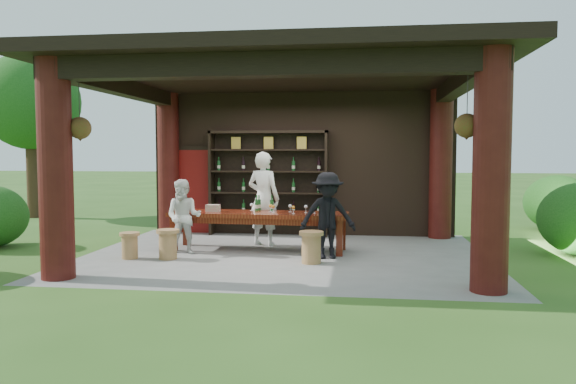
# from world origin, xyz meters

# --- Properties ---
(ground) EXTENTS (90.00, 90.00, 0.00)m
(ground) POSITION_xyz_m (0.00, 0.00, 0.00)
(ground) COLOR #2D5119
(ground) RESTS_ON ground
(pavilion) EXTENTS (7.50, 6.00, 3.60)m
(pavilion) POSITION_xyz_m (-0.01, 0.43, 2.13)
(pavilion) COLOR slate
(pavilion) RESTS_ON ground
(wine_shelf) EXTENTS (2.74, 0.42, 2.41)m
(wine_shelf) POSITION_xyz_m (-0.73, 2.45, 1.21)
(wine_shelf) COLOR black
(wine_shelf) RESTS_ON ground
(tasting_table) EXTENTS (3.51, 1.05, 0.75)m
(tasting_table) POSITION_xyz_m (-0.58, 0.42, 0.63)
(tasting_table) COLOR #51150B
(tasting_table) RESTS_ON ground
(stool_near_left) EXTENTS (0.41, 0.41, 0.53)m
(stool_near_left) POSITION_xyz_m (-2.03, -0.70, 0.28)
(stool_near_left) COLOR olive
(stool_near_left) RESTS_ON ground
(stool_near_right) EXTENTS (0.42, 0.42, 0.56)m
(stool_near_right) POSITION_xyz_m (0.56, -0.74, 0.29)
(stool_near_right) COLOR olive
(stool_near_right) RESTS_ON ground
(stool_far_left) EXTENTS (0.36, 0.36, 0.48)m
(stool_far_left) POSITION_xyz_m (-2.72, -0.75, 0.25)
(stool_far_left) COLOR olive
(stool_far_left) RESTS_ON ground
(host) EXTENTS (0.81, 0.67, 1.93)m
(host) POSITION_xyz_m (-0.59, 1.03, 0.96)
(host) COLOR white
(host) RESTS_ON ground
(guest_woman) EXTENTS (0.70, 0.56, 1.41)m
(guest_woman) POSITION_xyz_m (-1.90, -0.15, 0.70)
(guest_woman) COLOR silver
(guest_woman) RESTS_ON ground
(guest_man) EXTENTS (1.11, 0.78, 1.56)m
(guest_man) POSITION_xyz_m (0.80, -0.24, 0.78)
(guest_man) COLOR black
(guest_man) RESTS_ON ground
(table_bottles) EXTENTS (0.38, 0.17, 0.31)m
(table_bottles) POSITION_xyz_m (-0.56, 0.73, 0.90)
(table_bottles) COLOR #194C1E
(table_bottles) RESTS_ON tasting_table
(table_glasses) EXTENTS (1.36, 0.51, 0.15)m
(table_glasses) POSITION_xyz_m (-0.06, 0.46, 0.82)
(table_glasses) COLOR silver
(table_glasses) RESTS_ON tasting_table
(napkin_basket) EXTENTS (0.27, 0.19, 0.14)m
(napkin_basket) POSITION_xyz_m (-1.48, 0.38, 0.82)
(napkin_basket) COLOR #BF6672
(napkin_basket) RESTS_ON tasting_table
(shrubs) EXTENTS (14.50, 8.48, 1.36)m
(shrubs) POSITION_xyz_m (2.69, 0.71, 0.57)
(shrubs) COLOR #194C14
(shrubs) RESTS_ON ground
(trees) EXTENTS (20.60, 11.58, 4.80)m
(trees) POSITION_xyz_m (3.28, 1.18, 3.37)
(trees) COLOR #3F2819
(trees) RESTS_ON ground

